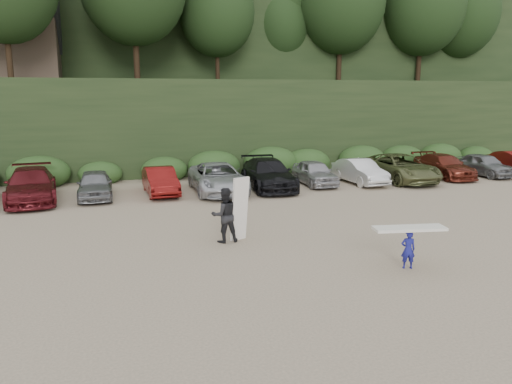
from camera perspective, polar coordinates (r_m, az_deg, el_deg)
name	(u,v)px	position (r m, az deg, el deg)	size (l,w,h in m)	color
ground	(276,245)	(17.33, 2.35, -6.12)	(120.00, 120.00, 0.00)	tan
hillside_backdrop	(151,29)	(52.11, -11.94, 17.72)	(90.00, 41.50, 28.00)	black
parked_cars	(229,177)	(26.76, -3.14, 1.75)	(39.33, 6.21, 1.61)	silver
child_surfer	(409,240)	(15.57, 17.05, -5.29)	(2.21, 0.97, 1.29)	navy
adult_surfer	(226,215)	(17.51, -3.46, -2.59)	(1.41, 0.78, 2.30)	black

